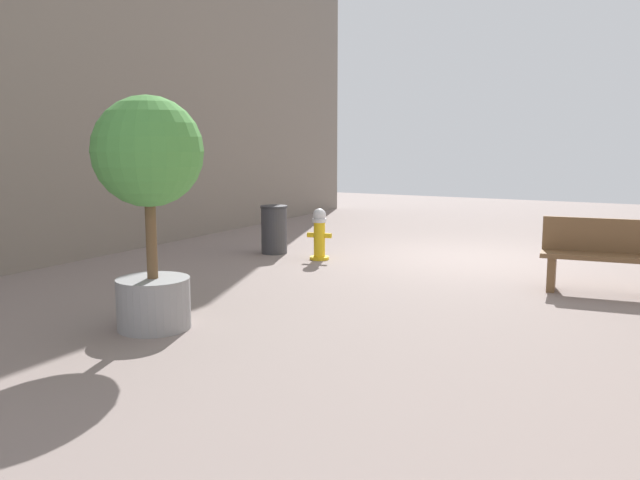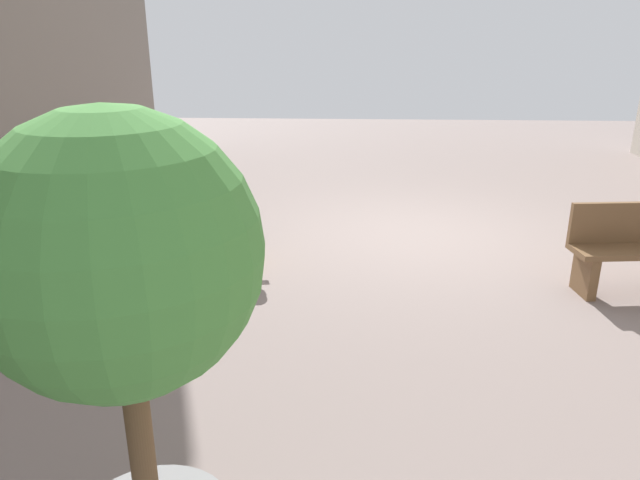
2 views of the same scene
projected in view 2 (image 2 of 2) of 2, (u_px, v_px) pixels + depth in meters
The scene contains 5 objects.
ground_plane at pixel (417, 236), 8.02m from camera, with size 23.40×23.40×0.00m, color gray.
fire_hydrant at pixel (242, 233), 6.82m from camera, with size 0.42×0.39×0.84m.
bench_near at pixel (640, 248), 6.17m from camera, with size 1.50×0.59×0.95m.
planter_tree at pixel (126, 321), 2.31m from camera, with size 1.12×1.12×2.39m.
trash_bin at pixel (164, 228), 7.02m from camera, with size 0.47×0.47×0.83m.
Camera 2 is at (0.94, 7.64, 2.61)m, focal length 32.93 mm.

